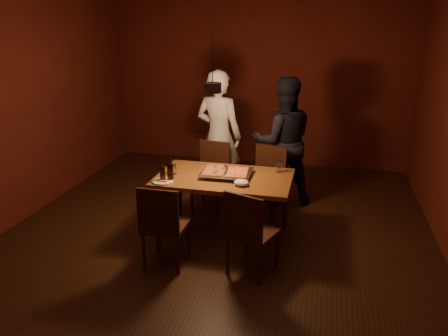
% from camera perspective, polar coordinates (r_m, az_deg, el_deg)
% --- Properties ---
extents(room_shell, '(6.00, 6.00, 6.00)m').
position_cam_1_polar(room_shell, '(4.61, -1.45, 6.13)').
color(room_shell, '#331B0E').
rests_on(room_shell, ground).
extents(dining_table, '(1.50, 0.90, 0.75)m').
position_cam_1_polar(dining_table, '(4.90, 0.00, -1.92)').
color(dining_table, brown).
rests_on(dining_table, floor).
extents(chair_far_left, '(0.47, 0.47, 0.49)m').
position_cam_1_polar(chair_far_left, '(5.76, -1.56, -0.17)').
color(chair_far_left, '#38190F').
rests_on(chair_far_left, floor).
extents(chair_far_right, '(0.52, 0.52, 0.49)m').
position_cam_1_polar(chair_far_right, '(5.58, 5.67, -0.90)').
color(chair_far_right, '#38190F').
rests_on(chair_far_right, floor).
extents(chair_near_left, '(0.42, 0.42, 0.49)m').
position_cam_1_polar(chair_near_left, '(4.40, -8.03, -6.65)').
color(chair_near_left, '#38190F').
rests_on(chair_near_left, floor).
extents(chair_near_right, '(0.54, 0.54, 0.49)m').
position_cam_1_polar(chair_near_right, '(4.23, 3.22, -7.59)').
color(chair_near_right, '#38190F').
rests_on(chair_near_right, floor).
extents(pizza_tray, '(0.58, 0.49, 0.05)m').
position_cam_1_polar(pizza_tray, '(4.89, 0.33, -0.74)').
color(pizza_tray, silver).
rests_on(pizza_tray, dining_table).
extents(pizza_meat, '(0.26, 0.39, 0.02)m').
position_cam_1_polar(pizza_meat, '(4.90, -1.17, -0.29)').
color(pizza_meat, maroon).
rests_on(pizza_meat, pizza_tray).
extents(pizza_cheese, '(0.26, 0.37, 0.02)m').
position_cam_1_polar(pizza_cheese, '(4.85, 1.75, -0.52)').
color(pizza_cheese, gold).
rests_on(pizza_cheese, pizza_tray).
extents(spatula, '(0.17, 0.26, 0.04)m').
position_cam_1_polar(spatula, '(4.89, 0.38, -0.29)').
color(spatula, silver).
rests_on(spatula, pizza_tray).
extents(beer_bottle_a, '(0.06, 0.06, 0.22)m').
position_cam_1_polar(beer_bottle_a, '(4.74, -8.03, -0.48)').
color(beer_bottle_a, black).
rests_on(beer_bottle_a, dining_table).
extents(beer_bottle_b, '(0.07, 0.07, 0.26)m').
position_cam_1_polar(beer_bottle_b, '(4.75, -7.05, -0.16)').
color(beer_bottle_b, black).
rests_on(beer_bottle_b, dining_table).
extents(water_glass_left, '(0.07, 0.07, 0.11)m').
position_cam_1_polar(water_glass_left, '(4.97, -6.65, -0.19)').
color(water_glass_left, silver).
rests_on(water_glass_left, dining_table).
extents(water_glass_right, '(0.06, 0.06, 0.13)m').
position_cam_1_polar(water_glass_right, '(5.04, 7.25, 0.18)').
color(water_glass_right, silver).
rests_on(water_glass_right, dining_table).
extents(plate_slice, '(0.23, 0.23, 0.03)m').
position_cam_1_polar(plate_slice, '(4.75, -7.98, -1.72)').
color(plate_slice, white).
rests_on(plate_slice, dining_table).
extents(napkin, '(0.16, 0.12, 0.07)m').
position_cam_1_polar(napkin, '(4.60, 2.29, -1.94)').
color(napkin, white).
rests_on(napkin, dining_table).
extents(diner_white, '(0.73, 0.56, 1.80)m').
position_cam_1_polar(diner_white, '(5.99, -0.69, 4.20)').
color(diner_white, silver).
rests_on(diner_white, floor).
extents(diner_dark, '(0.99, 0.87, 1.72)m').
position_cam_1_polar(diner_dark, '(5.90, 7.70, 3.44)').
color(diner_dark, black).
rests_on(diner_dark, floor).
extents(pendant_lamp, '(0.18, 0.18, 1.10)m').
position_cam_1_polar(pendant_lamp, '(4.54, -1.49, 10.56)').
color(pendant_lamp, black).
rests_on(pendant_lamp, ceiling).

